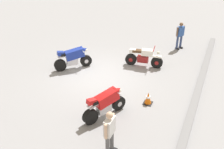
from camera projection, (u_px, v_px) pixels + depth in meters
name	position (u px, v px, depth m)	size (l,w,h in m)	color
ground_plane	(100.00, 76.00, 13.07)	(40.00, 40.00, 0.00)	gray
curb_edge	(196.00, 96.00, 11.43)	(14.00, 0.30, 0.15)	gray
motorcycle_red_sportbike	(105.00, 103.00, 10.10)	(1.81, 1.10, 1.14)	black
motorcycle_cream_vintage	(144.00, 58.00, 13.76)	(0.70, 1.95, 1.07)	black
motorcycle_blue_sportbike	(73.00, 58.00, 13.49)	(1.53, 1.50, 1.14)	black
person_in_blue_shirt	(180.00, 34.00, 15.51)	(0.59, 0.47, 1.60)	#384772
person_in_white_shirt	(110.00, 131.00, 8.27)	(0.64, 0.30, 1.65)	#59595B
traffic_cone	(148.00, 98.00, 10.98)	(0.36, 0.36, 0.53)	black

